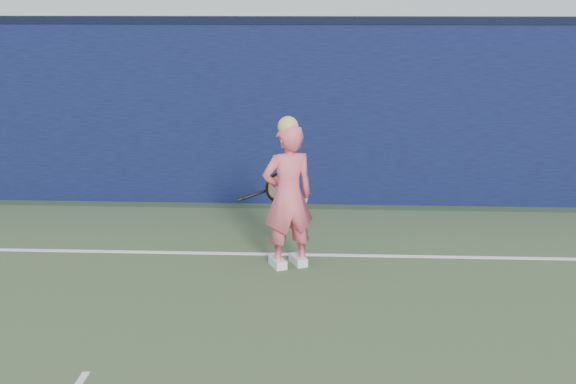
{
  "coord_description": "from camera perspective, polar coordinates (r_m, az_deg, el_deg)",
  "views": [
    {
      "loc": [
        1.88,
        -4.69,
        2.91
      ],
      "look_at": [
        1.46,
        3.64,
        0.84
      ],
      "focal_mm": 50.0,
      "sensor_mm": 36.0,
      "label": 1
    }
  ],
  "objects": [
    {
      "name": "racket",
      "position": [
        8.99,
        -0.85,
        0.26
      ],
      "size": [
        0.63,
        0.23,
        0.34
      ],
      "rotation": [
        0.0,
        0.0,
        0.19
      ],
      "color": "black",
      "rests_on": "ground"
    },
    {
      "name": "wall_cap",
      "position": [
        11.35,
        -6.77,
        12.05
      ],
      "size": [
        24.0,
        0.42,
        0.1
      ],
      "primitive_type": "cube",
      "color": "black",
      "rests_on": "backstop_wall"
    },
    {
      "name": "player",
      "position": [
        8.6,
        0.0,
        -0.26
      ],
      "size": [
        0.68,
        0.58,
        1.66
      ],
      "rotation": [
        0.0,
        0.0,
        3.56
      ],
      "color": "#F65F73",
      "rests_on": "ground"
    },
    {
      "name": "backstop_wall",
      "position": [
        11.47,
        -6.58,
        5.55
      ],
      "size": [
        24.0,
        0.4,
        2.5
      ],
      "primitive_type": "cube",
      "color": "#0C1035",
      "rests_on": "ground"
    }
  ]
}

